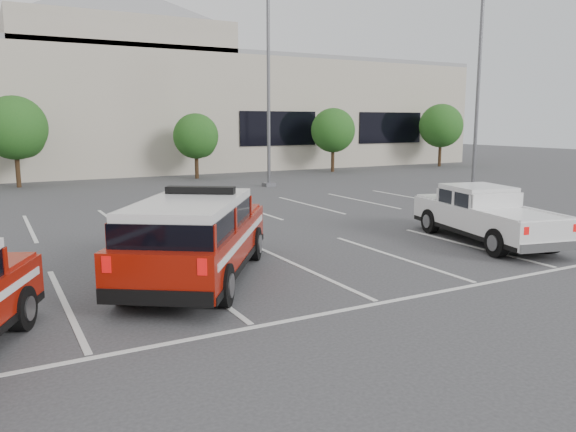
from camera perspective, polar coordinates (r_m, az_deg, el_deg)
name	(u,v)px	position (r m, az deg, el deg)	size (l,w,h in m)	color
ground	(306,270)	(13.44, 1.88, -5.48)	(120.00, 120.00, 0.00)	#353538
stall_markings	(233,236)	(17.37, -5.64, -2.04)	(23.00, 15.00, 0.01)	silver
convention_building	(85,104)	(43.60, -19.90, 10.64)	(60.00, 16.99, 13.20)	#B9AD9D
tree_mid_left	(17,130)	(33.28, -25.86, 7.86)	(3.37, 3.37, 4.85)	#3F2B19
tree_mid_right	(197,138)	(35.24, -9.22, 7.86)	(2.77, 2.77, 3.99)	#3F2B19
tree_right	(334,132)	(39.68, 4.68, 8.52)	(3.07, 3.07, 4.42)	#3F2B19
tree_far_right	(441,127)	(45.91, 15.32, 8.69)	(3.37, 3.37, 4.85)	#3F2B19
light_pole_mid	(269,89)	(30.44, -1.99, 12.77)	(0.90, 0.60, 10.24)	#59595E
light_pole_right	(478,88)	(31.01, 18.75, 12.22)	(0.90, 0.60, 10.24)	#59595E
fire_chief_suv	(196,243)	(12.55, -9.30, -2.77)	(5.00, 5.99, 2.04)	maroon
white_pickup	(485,220)	(17.36, 19.37, -0.41)	(2.92, 5.52, 1.61)	silver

